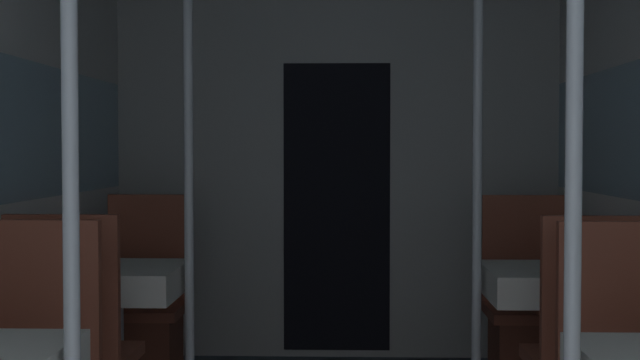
{
  "coord_description": "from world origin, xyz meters",
  "views": [
    {
      "loc": [
        0.07,
        -1.58,
        1.26
      ],
      "look_at": [
        -0.05,
        2.3,
        1.12
      ],
      "focal_mm": 50.0,
      "sensor_mm": 36.0,
      "label": 1
    }
  ],
  "objects": [
    {
      "name": "support_pole_right_0",
      "position": [
        0.63,
        0.65,
        1.08
      ],
      "size": [
        0.04,
        0.04,
        2.16
      ],
      "color": "silver",
      "rests_on": "ground_plane"
    },
    {
      "name": "dining_table_left_1",
      "position": [
        -0.97,
        2.32,
        0.62
      ],
      "size": [
        0.6,
        0.6,
        0.74
      ],
      "color": "#4C4C51",
      "rests_on": "ground_plane"
    },
    {
      "name": "support_pole_left_1",
      "position": [
        -0.63,
        2.32,
        1.08
      ],
      "size": [
        0.04,
        0.04,
        2.16
      ],
      "color": "silver",
      "rests_on": "ground_plane"
    },
    {
      "name": "support_pole_left_0",
      "position": [
        -0.63,
        0.65,
        1.08
      ],
      "size": [
        0.04,
        0.04,
        2.16
      ],
      "color": "silver",
      "rests_on": "ground_plane"
    },
    {
      "name": "support_pole_right_1",
      "position": [
        0.63,
        2.32,
        1.08
      ],
      "size": [
        0.04,
        0.04,
        2.16
      ],
      "color": "silver",
      "rests_on": "ground_plane"
    },
    {
      "name": "bulkhead_far",
      "position": [
        0.0,
        3.8,
        1.08
      ],
      "size": [
        2.65,
        0.09,
        2.16
      ],
      "color": "#A8A8A3",
      "rests_on": "ground_plane"
    },
    {
      "name": "dining_table_right_1",
      "position": [
        0.97,
        2.32,
        0.62
      ],
      "size": [
        0.6,
        0.6,
        0.74
      ],
      "color": "#4C4C51",
      "rests_on": "ground_plane"
    },
    {
      "name": "chair_left_far_1",
      "position": [
        -0.97,
        2.86,
        0.31
      ],
      "size": [
        0.42,
        0.42,
        1.02
      ],
      "rotation": [
        0.0,
        0.0,
        3.14
      ],
      "color": "brown",
      "rests_on": "ground_plane"
    },
    {
      "name": "chair_right_far_1",
      "position": [
        0.97,
        2.86,
        0.31
      ],
      "size": [
        0.42,
        0.42,
        1.02
      ],
      "rotation": [
        0.0,
        0.0,
        3.14
      ],
      "color": "brown",
      "rests_on": "ground_plane"
    }
  ]
}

